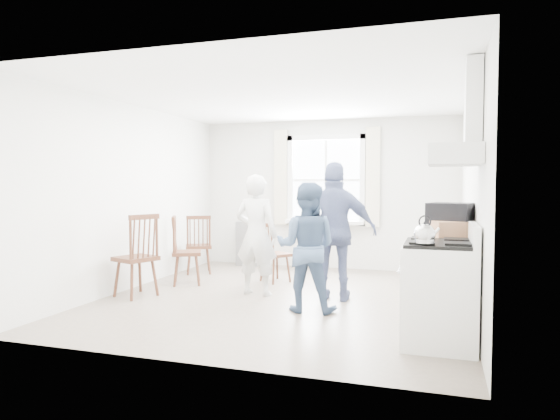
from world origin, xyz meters
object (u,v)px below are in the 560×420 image
Objects in this scene: windsor_chair_c at (141,246)px; person_left at (256,235)px; windsor_chair_a at (199,238)px; person_mid at (306,247)px; person_right at (335,231)px; stereo_stack at (451,221)px; windsor_chair_b at (270,246)px; gas_stove at (440,292)px; low_cabinet at (446,282)px.

windsor_chair_c is 0.69× the size of person_left.
person_left is (1.43, -1.14, 0.21)m from windsor_chair_a.
person_mid is at bearing 147.27° from person_left.
windsor_chair_a is 2.76m from person_right.
stereo_stack is 0.33× the size of person_left.
windsor_chair_a is 1.37m from windsor_chair_b.
windsor_chair_a is 1.76m from windsor_chair_c.
gas_stove is 0.64× the size of person_right.
person_mid is (0.85, -0.63, -0.05)m from person_left.
windsor_chair_b is at bearing -12.73° from windsor_chair_a.
person_right is at bearing -35.67° from windsor_chair_b.
windsor_chair_a reaches higher than windsor_chair_b.
low_cabinet is 0.51× the size of person_right.
person_mid reaches higher than gas_stove.
low_cabinet is 4.26m from windsor_chair_a.
person_right is at bearing -176.07° from person_left.
windsor_chair_c is at bearing 178.30° from low_cabinet.
stereo_stack is at bearing -0.96° from windsor_chair_c.
low_cabinet is at bearing -126.92° from stereo_stack.
stereo_stack is 1.54m from person_right.
stereo_stack is at bearing 53.08° from low_cabinet.
person_left is at bearing -83.82° from windsor_chair_b.
person_right reaches higher than stereo_stack.
person_left is 1.07× the size of person_mid.
gas_stove is 0.75× the size of person_mid.
windsor_chair_c is at bearing 28.18° from person_left.
person_right reaches higher than windsor_chair_b.
low_cabinet is 0.56× the size of person_left.
person_right reaches higher than person_mid.
person_mid is at bearing -37.77° from windsor_chair_a.
windsor_chair_b is (-2.53, 1.52, -0.54)m from stereo_stack.
windsor_chair_b is (1.34, -0.30, -0.04)m from windsor_chair_a.
stereo_stack is 3.83m from windsor_chair_c.
person_right is (2.44, 0.62, 0.21)m from windsor_chair_c.
gas_stove is 0.70× the size of person_left.
gas_stove is at bearing 126.49° from person_right.
windsor_chair_c is 2.23m from person_mid.
stereo_stack is 0.30× the size of person_right.
windsor_chair_b is 0.60× the size of person_mid.
gas_stove reaches higher than windsor_chair_b.
stereo_stack is 2.55m from person_left.
person_right is (1.16, -0.83, 0.33)m from windsor_chair_b.
stereo_stack reaches higher than windsor_chair_c.
low_cabinet is at bearing 166.85° from person_left.
person_left is at bearing 164.32° from stereo_stack.
low_cabinet is at bearing -26.01° from windsor_chair_a.
windsor_chair_c is 0.73× the size of person_mid.
windsor_chair_c reaches higher than windsor_chair_b.
windsor_chair_b is at bearing 48.65° from windsor_chair_c.
windsor_chair_a is 1.84m from person_left.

